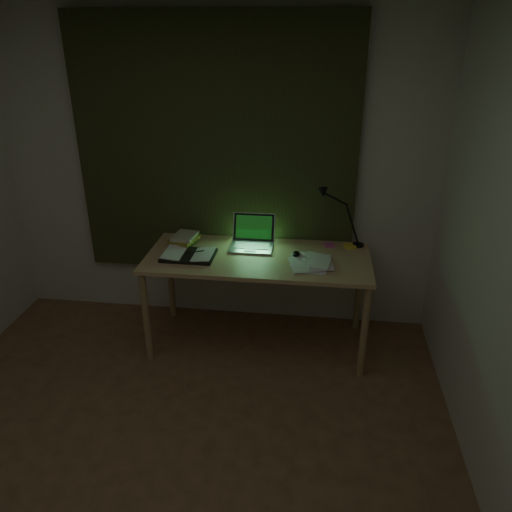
{
  "coord_description": "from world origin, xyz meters",
  "views": [
    {
      "loc": [
        0.81,
        -1.81,
        2.32
      ],
      "look_at": [
        0.39,
        1.43,
        0.82
      ],
      "focal_mm": 35.0,
      "sensor_mm": 36.0,
      "label": 1
    }
  ],
  "objects": [
    {
      "name": "desk",
      "position": [
        0.39,
        1.55,
        0.38
      ],
      "size": [
        1.68,
        0.73,
        0.76
      ],
      "primitive_type": null,
      "color": "tan",
      "rests_on": "floor"
    },
    {
      "name": "mouse",
      "position": [
        0.67,
        1.59,
        0.78
      ],
      "size": [
        0.06,
        0.09,
        0.03
      ],
      "primitive_type": "ellipsoid",
      "rotation": [
        0.0,
        0.0,
        -0.03
      ],
      "color": "black",
      "rests_on": "desk"
    },
    {
      "name": "sticky_pink",
      "position": [
        0.92,
        1.81,
        0.77
      ],
      "size": [
        0.09,
        0.09,
        0.02
      ],
      "primitive_type": "cube",
      "rotation": [
        0.0,
        0.0,
        0.24
      ],
      "color": "#D8549E",
      "rests_on": "desk"
    },
    {
      "name": "open_textbook",
      "position": [
        -0.12,
        1.48,
        0.78
      ],
      "size": [
        0.39,
        0.28,
        0.03
      ],
      "primitive_type": null,
      "rotation": [
        0.0,
        0.0,
        -0.0
      ],
      "color": "white",
      "rests_on": "desk"
    },
    {
      "name": "curtain",
      "position": [
        0.0,
        1.96,
        1.45
      ],
      "size": [
        2.2,
        0.06,
        2.0
      ],
      "primitive_type": "cube",
      "color": "#272E17",
      "rests_on": "wall_back"
    },
    {
      "name": "floor",
      "position": [
        0.0,
        0.0,
        0.0
      ],
      "size": [
        3.5,
        4.0,
        0.0
      ],
      "primitive_type": "cube",
      "color": "brown",
      "rests_on": "ground"
    },
    {
      "name": "book_stack",
      "position": [
        -0.21,
        1.71,
        0.81
      ],
      "size": [
        0.21,
        0.24,
        0.09
      ],
      "primitive_type": null,
      "rotation": [
        0.0,
        0.0,
        -0.14
      ],
      "color": "white",
      "rests_on": "desk"
    },
    {
      "name": "desk_lamp",
      "position": [
        1.14,
        1.85,
        1.0
      ],
      "size": [
        0.36,
        0.31,
        0.48
      ],
      "primitive_type": null,
      "rotation": [
        0.0,
        0.0,
        -0.23
      ],
      "color": "black",
      "rests_on": "desk"
    },
    {
      "name": "wall_back",
      "position": [
        0.0,
        2.0,
        1.25
      ],
      "size": [
        3.5,
        0.0,
        2.5
      ],
      "primitive_type": "cube",
      "color": "silver",
      "rests_on": "ground"
    },
    {
      "name": "sticky_yellow",
      "position": [
        1.08,
        1.81,
        0.77
      ],
      "size": [
        0.1,
        0.1,
        0.02
      ],
      "primitive_type": "cube",
      "rotation": [
        0.0,
        0.0,
        0.26
      ],
      "color": "yellow",
      "rests_on": "desk"
    },
    {
      "name": "laptop",
      "position": [
        0.32,
        1.68,
        0.88
      ],
      "size": [
        0.33,
        0.37,
        0.24
      ],
      "primitive_type": null,
      "rotation": [
        0.0,
        0.0,
        -0.0
      ],
      "color": "silver",
      "rests_on": "desk"
    },
    {
      "name": "loose_papers",
      "position": [
        0.81,
        1.47,
        0.77
      ],
      "size": [
        0.38,
        0.39,
        0.02
      ],
      "primitive_type": null,
      "rotation": [
        0.0,
        0.0,
        -0.26
      ],
      "color": "silver",
      "rests_on": "desk"
    }
  ]
}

